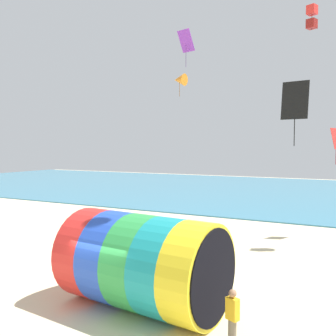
{
  "coord_description": "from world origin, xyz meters",
  "views": [
    {
      "loc": [
        7.63,
        -10.62,
        5.76
      ],
      "look_at": [
        0.92,
        2.54,
        4.91
      ],
      "focal_mm": 40.0,
      "sensor_mm": 36.0,
      "label": 1
    }
  ],
  "objects_px": {
    "giant_inflatable_tube": "(143,262)",
    "bystander_near_water": "(151,233)",
    "kite_red_box": "(312,17)",
    "kite_black_diamond": "(295,101)",
    "kite_purple_diamond": "(186,41)",
    "kite_handler": "(232,318)",
    "kite_orange_delta": "(180,80)",
    "kite_red_diamond": "(336,139)"
  },
  "relations": [
    {
      "from": "kite_black_diamond",
      "to": "kite_red_box",
      "type": "xyz_separation_m",
      "value": [
        0.1,
        3.75,
        4.09
      ]
    },
    {
      "from": "kite_orange_delta",
      "to": "giant_inflatable_tube",
      "type": "bearing_deg",
      "value": -68.91
    },
    {
      "from": "kite_purple_diamond",
      "to": "kite_red_box",
      "type": "relative_size",
      "value": 2.65
    },
    {
      "from": "giant_inflatable_tube",
      "to": "bystander_near_water",
      "type": "height_order",
      "value": "giant_inflatable_tube"
    },
    {
      "from": "kite_purple_diamond",
      "to": "bystander_near_water",
      "type": "distance_m",
      "value": 16.07
    },
    {
      "from": "kite_black_diamond",
      "to": "kite_purple_diamond",
      "type": "xyz_separation_m",
      "value": [
        -10.27,
        13.19,
        6.66
      ]
    },
    {
      "from": "kite_orange_delta",
      "to": "bystander_near_water",
      "type": "bearing_deg",
      "value": -74.65
    },
    {
      "from": "kite_red_diamond",
      "to": "kite_purple_diamond",
      "type": "distance_m",
      "value": 13.69
    },
    {
      "from": "giant_inflatable_tube",
      "to": "bystander_near_water",
      "type": "relative_size",
      "value": 3.72
    },
    {
      "from": "kite_handler",
      "to": "kite_red_box",
      "type": "height_order",
      "value": "kite_red_box"
    },
    {
      "from": "kite_red_box",
      "to": "kite_purple_diamond",
      "type": "bearing_deg",
      "value": 137.69
    },
    {
      "from": "kite_handler",
      "to": "kite_red_diamond",
      "type": "distance_m",
      "value": 16.68
    },
    {
      "from": "kite_handler",
      "to": "kite_orange_delta",
      "type": "height_order",
      "value": "kite_orange_delta"
    },
    {
      "from": "bystander_near_water",
      "to": "kite_handler",
      "type": "bearing_deg",
      "value": -48.49
    },
    {
      "from": "kite_handler",
      "to": "kite_red_diamond",
      "type": "height_order",
      "value": "kite_red_diamond"
    },
    {
      "from": "kite_black_diamond",
      "to": "bystander_near_water",
      "type": "xyz_separation_m",
      "value": [
        -8.43,
        4.28,
        -6.59
      ]
    },
    {
      "from": "kite_red_box",
      "to": "bystander_near_water",
      "type": "relative_size",
      "value": 0.67
    },
    {
      "from": "kite_handler",
      "to": "kite_red_diamond",
      "type": "relative_size",
      "value": 0.75
    },
    {
      "from": "kite_orange_delta",
      "to": "kite_purple_diamond",
      "type": "distance_m",
      "value": 3.01
    },
    {
      "from": "giant_inflatable_tube",
      "to": "kite_red_box",
      "type": "bearing_deg",
      "value": 55.4
    },
    {
      "from": "kite_purple_diamond",
      "to": "kite_orange_delta",
      "type": "bearing_deg",
      "value": 162.02
    },
    {
      "from": "kite_red_box",
      "to": "giant_inflatable_tube",
      "type": "bearing_deg",
      "value": -124.6
    },
    {
      "from": "bystander_near_water",
      "to": "kite_red_box",
      "type": "bearing_deg",
      "value": -3.57
    },
    {
      "from": "giant_inflatable_tube",
      "to": "kite_red_box",
      "type": "xyz_separation_m",
      "value": [
        4.68,
        6.79,
        9.81
      ]
    },
    {
      "from": "giant_inflatable_tube",
      "to": "kite_black_diamond",
      "type": "xyz_separation_m",
      "value": [
        4.59,
        3.05,
        5.72
      ]
    },
    {
      "from": "giant_inflatable_tube",
      "to": "kite_handler",
      "type": "distance_m",
      "value": 3.85
    },
    {
      "from": "kite_orange_delta",
      "to": "kite_handler",
      "type": "bearing_deg",
      "value": -60.43
    },
    {
      "from": "kite_purple_diamond",
      "to": "bystander_near_water",
      "type": "bearing_deg",
      "value": -78.27
    },
    {
      "from": "kite_red_diamond",
      "to": "kite_purple_diamond",
      "type": "height_order",
      "value": "kite_purple_diamond"
    },
    {
      "from": "kite_red_box",
      "to": "kite_handler",
      "type": "bearing_deg",
      "value": -97.76
    },
    {
      "from": "giant_inflatable_tube",
      "to": "kite_orange_delta",
      "type": "bearing_deg",
      "value": 111.09
    },
    {
      "from": "giant_inflatable_tube",
      "to": "kite_handler",
      "type": "bearing_deg",
      "value": -16.85
    },
    {
      "from": "kite_black_diamond",
      "to": "kite_red_diamond",
      "type": "bearing_deg",
      "value": 85.92
    },
    {
      "from": "giant_inflatable_tube",
      "to": "kite_handler",
      "type": "height_order",
      "value": "giant_inflatable_tube"
    },
    {
      "from": "kite_black_diamond",
      "to": "kite_red_diamond",
      "type": "height_order",
      "value": "kite_black_diamond"
    },
    {
      "from": "kite_red_diamond",
      "to": "kite_handler",
      "type": "bearing_deg",
      "value": -96.55
    },
    {
      "from": "giant_inflatable_tube",
      "to": "kite_red_box",
      "type": "distance_m",
      "value": 12.82
    },
    {
      "from": "giant_inflatable_tube",
      "to": "kite_orange_delta",
      "type": "relative_size",
      "value": 3.25
    },
    {
      "from": "kite_handler",
      "to": "kite_purple_diamond",
      "type": "distance_m",
      "value": 23.67
    },
    {
      "from": "giant_inflatable_tube",
      "to": "kite_black_diamond",
      "type": "relative_size",
      "value": 2.54
    },
    {
      "from": "kite_purple_diamond",
      "to": "bystander_near_water",
      "type": "height_order",
      "value": "kite_purple_diamond"
    },
    {
      "from": "kite_black_diamond",
      "to": "kite_purple_diamond",
      "type": "height_order",
      "value": "kite_purple_diamond"
    }
  ]
}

